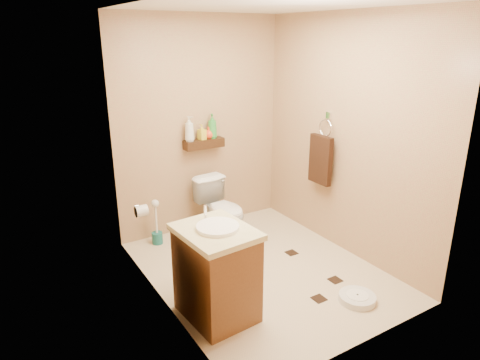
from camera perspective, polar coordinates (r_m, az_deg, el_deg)
ground at (r=4.26m, az=2.89°, el=-11.91°), size 2.50×2.50×0.00m
wall_back at (r=4.84m, az=-5.32°, el=7.12°), size 2.00×0.04×2.40m
wall_front at (r=2.90m, az=17.36°, el=-1.69°), size 2.00×0.04×2.40m
wall_left at (r=3.34m, az=-11.06°, el=1.51°), size 0.04×2.50×2.40m
wall_right at (r=4.42m, az=13.95°, el=5.53°), size 0.04×2.50×2.40m
ceiling at (r=3.67m, az=3.54°, el=22.30°), size 2.00×2.50×0.02m
wall_shelf at (r=4.81m, az=-4.83°, el=4.86°), size 0.46×0.14×0.10m
floor_accents at (r=4.25m, az=3.36°, el=-11.92°), size 1.16×1.32×0.01m
toilet at (r=4.76m, az=-2.42°, el=-3.97°), size 0.44×0.69×0.67m
vanity at (r=3.46m, az=-3.15°, el=-12.11°), size 0.56×0.67×0.89m
bathroom_scale at (r=3.94m, az=15.36°, el=-14.93°), size 0.38×0.38×0.06m
toilet_brush at (r=4.76m, az=-11.05°, el=-6.34°), size 0.12×0.12×0.51m
towel_ring at (r=4.60m, az=10.74°, el=2.98°), size 0.12×0.30×0.76m
toilet_paper at (r=4.14m, az=-13.03°, el=-4.03°), size 0.12×0.11×0.12m
bottle_a at (r=4.70m, az=-6.78°, el=6.78°), size 0.15×0.15×0.27m
bottle_b at (r=4.77m, az=-5.10°, el=6.40°), size 0.09×0.09×0.17m
bottle_c at (r=4.81m, az=-4.20°, el=6.32°), size 0.15×0.15×0.14m
bottle_d at (r=4.82m, az=-3.72°, el=7.19°), size 0.13×0.13×0.27m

